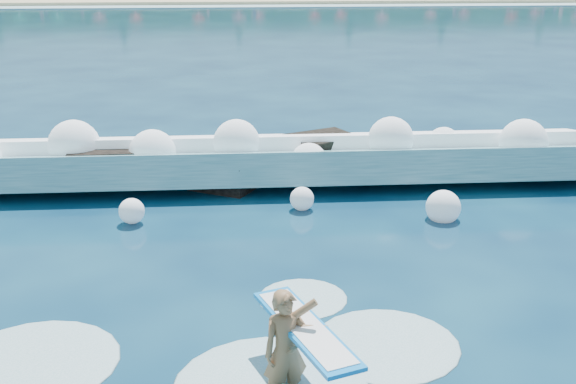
# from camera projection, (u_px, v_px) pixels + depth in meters

# --- Properties ---
(ground) EXTENTS (200.00, 200.00, 0.00)m
(ground) POSITION_uv_depth(u_px,v_px,m) (215.00, 290.00, 13.28)
(ground) COLOR #07223F
(ground) RESTS_ON ground
(wet_band) EXTENTS (140.00, 5.00, 0.08)m
(wet_band) POSITION_uv_depth(u_px,v_px,m) (228.00, 6.00, 76.50)
(wet_band) COLOR silver
(wet_band) RESTS_ON ground
(breaking_wave) EXTENTS (17.25, 2.72, 1.49)m
(breaking_wave) POSITION_uv_depth(u_px,v_px,m) (272.00, 163.00, 19.29)
(breaking_wave) COLOR teal
(breaking_wave) RESTS_ON ground
(rock_cluster) EXTENTS (7.89, 3.14, 1.23)m
(rock_cluster) POSITION_uv_depth(u_px,v_px,m) (211.00, 165.00, 19.53)
(rock_cluster) COLOR black
(rock_cluster) RESTS_ON ground
(surfer_with_board) EXTENTS (1.39, 2.99, 1.84)m
(surfer_with_board) POSITION_uv_depth(u_px,v_px,m) (290.00, 346.00, 10.15)
(surfer_with_board) COLOR olive
(surfer_with_board) RESTS_ON ground
(wave_spray) EXTENTS (15.17, 4.61, 1.84)m
(wave_spray) POSITION_uv_depth(u_px,v_px,m) (267.00, 150.00, 18.98)
(wave_spray) COLOR white
(wave_spray) RESTS_ON ground
(surf_foam) EXTENTS (8.90, 5.56, 0.14)m
(surf_foam) POSITION_uv_depth(u_px,v_px,m) (231.00, 370.00, 10.79)
(surf_foam) COLOR silver
(surf_foam) RESTS_ON ground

